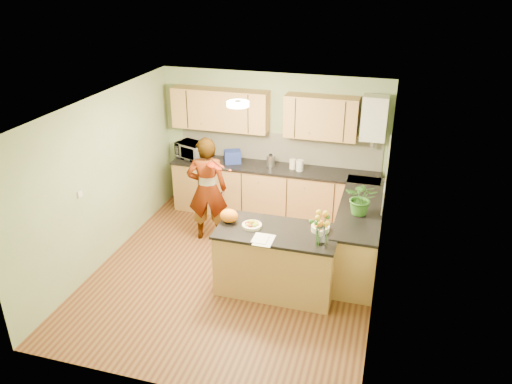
# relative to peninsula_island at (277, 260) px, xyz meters

# --- Properties ---
(floor) EXTENTS (4.50, 4.50, 0.00)m
(floor) POSITION_rel_peninsula_island_xyz_m (-0.68, 0.20, -0.46)
(floor) COLOR #512917
(floor) RESTS_ON ground
(ceiling) EXTENTS (4.00, 4.50, 0.02)m
(ceiling) POSITION_rel_peninsula_island_xyz_m (-0.68, 0.20, 2.04)
(ceiling) COLOR silver
(ceiling) RESTS_ON wall_back
(wall_back) EXTENTS (4.00, 0.02, 2.50)m
(wall_back) POSITION_rel_peninsula_island_xyz_m (-0.68, 2.45, 0.79)
(wall_back) COLOR gray
(wall_back) RESTS_ON floor
(wall_front) EXTENTS (4.00, 0.02, 2.50)m
(wall_front) POSITION_rel_peninsula_island_xyz_m (-0.68, -2.05, 0.79)
(wall_front) COLOR gray
(wall_front) RESTS_ON floor
(wall_left) EXTENTS (0.02, 4.50, 2.50)m
(wall_left) POSITION_rel_peninsula_island_xyz_m (-2.68, 0.20, 0.79)
(wall_left) COLOR gray
(wall_left) RESTS_ON floor
(wall_right) EXTENTS (0.02, 4.50, 2.50)m
(wall_right) POSITION_rel_peninsula_island_xyz_m (1.32, 0.20, 0.79)
(wall_right) COLOR gray
(wall_right) RESTS_ON floor
(back_counter) EXTENTS (3.64, 0.62, 0.94)m
(back_counter) POSITION_rel_peninsula_island_xyz_m (-0.58, 2.15, 0.01)
(back_counter) COLOR #AE7745
(back_counter) RESTS_ON floor
(right_counter) EXTENTS (0.62, 2.24, 0.94)m
(right_counter) POSITION_rel_peninsula_island_xyz_m (1.02, 1.05, 0.01)
(right_counter) COLOR #AE7745
(right_counter) RESTS_ON floor
(splashback) EXTENTS (3.60, 0.02, 0.52)m
(splashback) POSITION_rel_peninsula_island_xyz_m (-0.58, 2.43, 0.74)
(splashback) COLOR silver
(splashback) RESTS_ON back_counter
(upper_cabinets) EXTENTS (3.20, 0.34, 0.70)m
(upper_cabinets) POSITION_rel_peninsula_island_xyz_m (-0.86, 2.28, 1.39)
(upper_cabinets) COLOR #AE7745
(upper_cabinets) RESTS_ON wall_back
(boiler) EXTENTS (0.40, 0.30, 0.86)m
(boiler) POSITION_rel_peninsula_island_xyz_m (1.02, 2.29, 1.43)
(boiler) COLOR silver
(boiler) RESTS_ON wall_back
(window_right) EXTENTS (0.01, 1.30, 1.05)m
(window_right) POSITION_rel_peninsula_island_xyz_m (1.31, 0.80, 1.09)
(window_right) COLOR silver
(window_right) RESTS_ON wall_right
(light_switch) EXTENTS (0.02, 0.09, 0.09)m
(light_switch) POSITION_rel_peninsula_island_xyz_m (-2.67, -0.40, 0.84)
(light_switch) COLOR silver
(light_switch) RESTS_ON wall_left
(ceiling_lamp) EXTENTS (0.30, 0.30, 0.07)m
(ceiling_lamp) POSITION_rel_peninsula_island_xyz_m (-0.68, 0.50, 2.00)
(ceiling_lamp) COLOR #FFEABF
(ceiling_lamp) RESTS_ON ceiling
(peninsula_island) EXTENTS (1.62, 0.83, 0.93)m
(peninsula_island) POSITION_rel_peninsula_island_xyz_m (0.00, 0.00, 0.00)
(peninsula_island) COLOR #AE7745
(peninsula_island) RESTS_ON floor
(fruit_dish) EXTENTS (0.27, 0.27, 0.09)m
(fruit_dish) POSITION_rel_peninsula_island_xyz_m (-0.35, -0.00, 0.50)
(fruit_dish) COLOR beige
(fruit_dish) RESTS_ON peninsula_island
(orange_bowl) EXTENTS (0.24, 0.24, 0.14)m
(orange_bowl) POSITION_rel_peninsula_island_xyz_m (0.55, 0.15, 0.52)
(orange_bowl) COLOR beige
(orange_bowl) RESTS_ON peninsula_island
(flower_vase) EXTENTS (0.28, 0.28, 0.51)m
(flower_vase) POSITION_rel_peninsula_island_xyz_m (0.60, -0.18, 0.80)
(flower_vase) COLOR silver
(flower_vase) RESTS_ON peninsula_island
(orange_bag) EXTENTS (0.31, 0.29, 0.19)m
(orange_bag) POSITION_rel_peninsula_island_xyz_m (-0.69, 0.05, 0.56)
(orange_bag) COLOR orange
(orange_bag) RESTS_ON peninsula_island
(papers) EXTENTS (0.24, 0.32, 0.01)m
(papers) POSITION_rel_peninsula_island_xyz_m (-0.10, -0.30, 0.47)
(papers) COLOR white
(papers) RESTS_ON peninsula_island
(violinist) EXTENTS (0.73, 0.58, 1.74)m
(violinist) POSITION_rel_peninsula_island_xyz_m (-1.42, 1.10, 0.40)
(violinist) COLOR tan
(violinist) RESTS_ON floor
(violin) EXTENTS (0.63, 0.55, 0.16)m
(violin) POSITION_rel_peninsula_island_xyz_m (-1.22, 0.88, 0.93)
(violin) COLOR #501505
(violin) RESTS_ON violinist
(microwave) EXTENTS (0.62, 0.52, 0.29)m
(microwave) POSITION_rel_peninsula_island_xyz_m (-2.12, 2.16, 0.62)
(microwave) COLOR silver
(microwave) RESTS_ON back_counter
(blue_box) EXTENTS (0.34, 0.31, 0.23)m
(blue_box) POSITION_rel_peninsula_island_xyz_m (-1.33, 2.14, 0.59)
(blue_box) COLOR navy
(blue_box) RESTS_ON back_counter
(kettle) EXTENTS (0.14, 0.14, 0.27)m
(kettle) POSITION_rel_peninsula_island_xyz_m (-0.65, 2.16, 0.59)
(kettle) COLOR #B3B3B7
(kettle) RESTS_ON back_counter
(jar_cream) EXTENTS (0.12, 0.12, 0.17)m
(jar_cream) POSITION_rel_peninsula_island_xyz_m (-0.26, 2.16, 0.56)
(jar_cream) COLOR beige
(jar_cream) RESTS_ON back_counter
(jar_white) EXTENTS (0.16, 0.16, 0.19)m
(jar_white) POSITION_rel_peninsula_island_xyz_m (-0.12, 2.10, 0.57)
(jar_white) COLOR silver
(jar_white) RESTS_ON back_counter
(potted_plant) EXTENTS (0.48, 0.42, 0.49)m
(potted_plant) POSITION_rel_peninsula_island_xyz_m (1.02, 0.76, 0.72)
(potted_plant) COLOR #357025
(potted_plant) RESTS_ON right_counter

